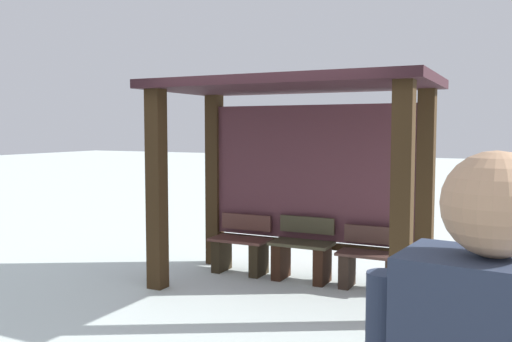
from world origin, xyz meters
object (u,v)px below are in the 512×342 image
bus_shelter (297,139)px  bench_center_inside (302,255)px  bench_right_inside (370,264)px  bench_left_inside (241,249)px

bus_shelter → bench_center_inside: 1.40m
bus_shelter → bench_center_inside: size_ratio=4.18×
bench_center_inside → bench_right_inside: size_ratio=1.03×
bench_left_inside → bench_right_inside: size_ratio=1.00×
bench_right_inside → bus_shelter: bearing=-168.0°
bus_shelter → bench_center_inside: bus_shelter is taller
bench_right_inside → bench_center_inside: bearing=-179.9°
bench_left_inside → bench_center_inside: bearing=-0.1°
bench_center_inside → bench_right_inside: (0.83, 0.00, -0.02)m
bench_left_inside → bench_right_inside: 1.66m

